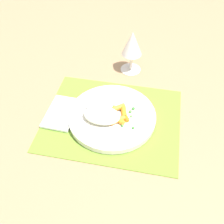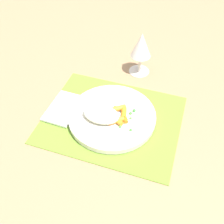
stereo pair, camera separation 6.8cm
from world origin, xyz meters
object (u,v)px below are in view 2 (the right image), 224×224
plate (112,116)px  wine_glass (141,47)px  carrot_portion (118,116)px  fork (107,112)px  rice_mound (101,114)px  napkin (64,108)px

plate → wine_glass: bearing=85.6°
carrot_portion → wine_glass: wine_glass is taller
plate → carrot_portion: 0.03m
carrot_portion → fork: size_ratio=0.48×
rice_mound → fork: bearing=70.8°
carrot_portion → fork: (-0.04, 0.01, -0.00)m
plate → napkin: plate is taller
carrot_portion → napkin: size_ratio=0.66×
plate → carrot_portion: size_ratio=2.96×
napkin → plate: bearing=4.2°
fork → napkin: 0.14m
plate → wine_glass: size_ratio=1.71×
carrot_portion → napkin: (-0.18, -0.00, -0.02)m
wine_glass → fork: bearing=-98.1°
rice_mound → wine_glass: (0.05, 0.28, 0.07)m
plate → napkin: bearing=-175.8°
carrot_portion → wine_glass: size_ratio=0.58×
rice_mound → plate: bearing=42.4°
wine_glass → napkin: wine_glass is taller
carrot_portion → wine_glass: bearing=90.3°
rice_mound → fork: 0.03m
plate → wine_glass: wine_glass is taller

